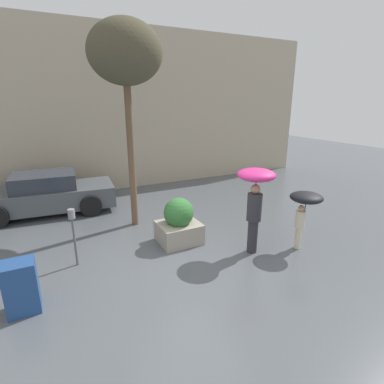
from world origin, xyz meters
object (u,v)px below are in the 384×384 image
(street_tree, at_px, (125,55))
(parked_car_near, at_px, (46,194))
(person_child, at_px, (305,204))
(newspaper_box, at_px, (21,287))
(person_adult, at_px, (255,190))
(parking_meter, at_px, (73,226))
(planter_box, at_px, (179,223))

(street_tree, bearing_deg, parked_car_near, 134.78)
(person_child, relative_size, newspaper_box, 1.53)
(person_adult, xyz_separation_m, parking_meter, (-3.75, 1.15, -0.55))
(person_child, bearing_deg, newspaper_box, -170.79)
(planter_box, relative_size, person_adult, 0.59)
(parking_meter, bearing_deg, parked_car_near, 96.24)
(planter_box, distance_m, person_child, 2.99)
(street_tree, bearing_deg, planter_box, -67.61)
(person_adult, bearing_deg, street_tree, 75.26)
(person_adult, xyz_separation_m, parked_car_near, (-4.16, 4.91, -0.87))
(parking_meter, bearing_deg, planter_box, 0.27)
(parked_car_near, relative_size, newspaper_box, 4.57)
(parked_car_near, distance_m, newspaper_box, 4.94)
(planter_box, height_order, person_child, person_child)
(planter_box, height_order, newspaper_box, planter_box)
(street_tree, bearing_deg, parking_meter, -137.67)
(person_adult, bearing_deg, newspaper_box, 128.93)
(person_adult, relative_size, parked_car_near, 0.47)
(planter_box, xyz_separation_m, parked_car_near, (-2.81, 3.75, 0.09))
(person_child, distance_m, parking_meter, 5.10)
(person_adult, distance_m, parked_car_near, 6.50)
(person_adult, relative_size, newspaper_box, 2.16)
(planter_box, xyz_separation_m, parking_meter, (-2.40, -0.01, 0.42))
(person_adult, distance_m, newspaper_box, 4.82)
(planter_box, bearing_deg, newspaper_box, -161.12)
(parked_car_near, distance_m, parking_meter, 3.80)
(street_tree, height_order, newspaper_box, street_tree)
(planter_box, xyz_separation_m, street_tree, (-0.65, 1.58, 3.93))
(person_child, relative_size, parking_meter, 1.09)
(person_child, bearing_deg, planter_box, 160.57)
(person_child, height_order, parking_meter, person_child)
(person_adult, xyz_separation_m, person_child, (1.10, -0.44, -0.35))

